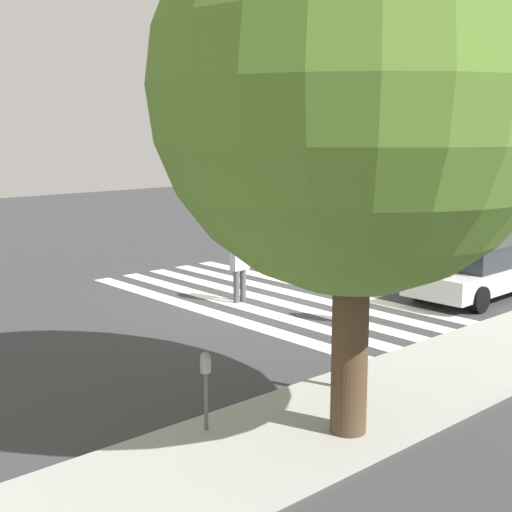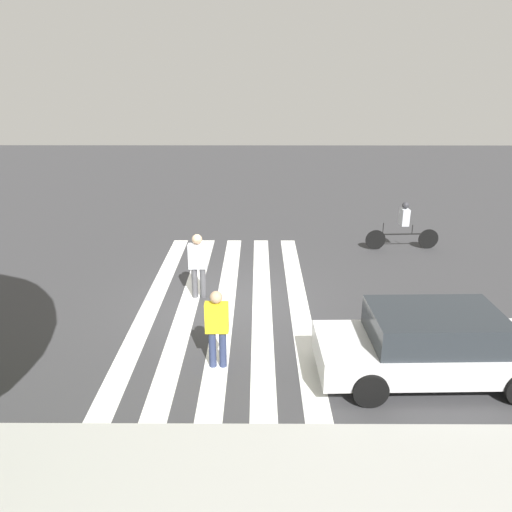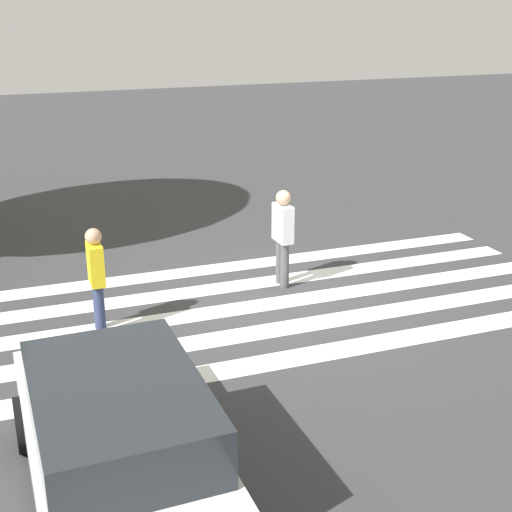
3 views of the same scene
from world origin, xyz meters
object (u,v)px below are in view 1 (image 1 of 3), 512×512
traffic_light (336,223)px  cyclist_far_lane (306,228)px  parking_meter (206,374)px  car_parked_silver_sedan (478,270)px  pedestrian_adult_yellow_jacket (363,283)px  street_tree (356,88)px  pedestrian_adult_blue_shirt (240,264)px

traffic_light → cyclist_far_lane: bearing=-134.0°
parking_meter → car_parked_silver_sedan: (-10.38, -2.00, -0.23)m
pedestrian_adult_yellow_jacket → car_parked_silver_sedan: bearing=175.1°
street_tree → pedestrian_adult_blue_shirt: street_tree is taller
traffic_light → pedestrian_adult_yellow_jacket: bearing=-146.7°
traffic_light → pedestrian_adult_blue_shirt: (-2.88, -5.70, -1.84)m
cyclist_far_lane → traffic_light: bearing=42.9°
pedestrian_adult_blue_shirt → parking_meter: bearing=44.1°
car_parked_silver_sedan → traffic_light: bearing=13.2°
parking_meter → pedestrian_adult_yellow_jacket: (-6.27, -2.38, -0.02)m
street_tree → pedestrian_adult_yellow_jacket: street_tree is taller
parking_meter → cyclist_far_lane: size_ratio=0.51×
traffic_light → parking_meter: bearing=-0.1°
pedestrian_adult_blue_shirt → cyclist_far_lane: (-6.37, -3.89, -0.11)m
street_tree → pedestrian_adult_yellow_jacket: size_ratio=4.56×
traffic_light → cyclist_far_lane: (-9.26, -9.59, -1.95)m
parking_meter → cyclist_far_lane: 15.28m
pedestrian_adult_blue_shirt → cyclist_far_lane: 7.47m
pedestrian_adult_yellow_jacket → cyclist_far_lane: 9.14m
parking_meter → pedestrian_adult_blue_shirt: bearing=-134.1°
pedestrian_adult_blue_shirt → car_parked_silver_sedan: bearing=141.0°
parking_meter → pedestrian_adult_blue_shirt: 7.93m
street_tree → car_parked_silver_sedan: bearing=-159.4°
pedestrian_adult_yellow_jacket → pedestrian_adult_blue_shirt: bearing=-76.9°
car_parked_silver_sedan → cyclist_far_lane: bearing=-102.7°
pedestrian_adult_yellow_jacket → car_parked_silver_sedan: size_ratio=0.37×
pedestrian_adult_yellow_jacket → car_parked_silver_sedan: 4.13m
traffic_light → cyclist_far_lane: 13.47m
street_tree → car_parked_silver_sedan: (-8.94, -3.36, -4.09)m
pedestrian_adult_blue_shirt → car_parked_silver_sedan: 6.11m
traffic_light → parking_meter: traffic_light is taller
parking_meter → cyclist_far_lane: (-11.89, -9.58, -0.08)m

